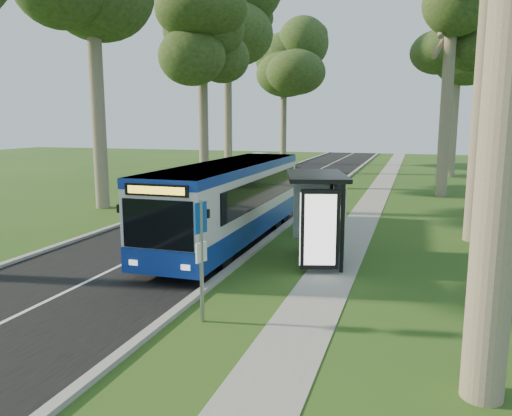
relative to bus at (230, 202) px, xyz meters
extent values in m
plane|color=#254B17|center=(1.31, -2.92, -1.55)|extent=(120.00, 120.00, 0.00)
cube|color=black|center=(-2.19, 7.08, -1.54)|extent=(7.00, 100.00, 0.02)
cube|color=#9E9B93|center=(1.31, 7.08, -1.49)|extent=(0.25, 100.00, 0.12)
cube|color=#9E9B93|center=(-5.69, 7.08, -1.49)|extent=(0.25, 100.00, 0.12)
cube|color=white|center=(-2.19, 7.08, -1.53)|extent=(0.12, 100.00, 0.00)
cube|color=gray|center=(4.31, 7.08, -1.54)|extent=(1.50, 100.00, 0.02)
cube|color=silver|center=(0.00, 0.01, 0.11)|extent=(2.41, 11.27, 2.67)
cube|color=navy|center=(0.00, 0.01, -0.85)|extent=(2.44, 11.30, 0.75)
cube|color=navy|center=(0.00, 0.01, 1.30)|extent=(2.44, 11.30, 0.30)
cube|color=black|center=(0.00, -5.63, 0.23)|extent=(2.11, 0.06, 1.36)
cube|color=yellow|center=(0.00, -5.67, 1.17)|extent=(1.69, 0.03, 0.21)
cube|color=black|center=(0.00, -5.56, -1.09)|extent=(2.25, 0.13, 0.28)
cylinder|color=black|center=(-1.05, -3.46, -1.07)|extent=(0.27, 0.98, 0.98)
cylinder|color=black|center=(1.05, -3.46, -1.07)|extent=(0.27, 0.98, 0.98)
cylinder|color=black|center=(-1.05, 3.30, -1.07)|extent=(0.27, 0.98, 0.98)
cylinder|color=black|center=(1.05, 3.30, -1.07)|extent=(0.27, 0.98, 0.98)
cylinder|color=gray|center=(2.11, -7.42, -0.14)|extent=(0.09, 0.09, 2.82)
cube|color=#0D4095|center=(2.11, -7.42, 0.87)|extent=(0.15, 0.39, 0.70)
cylinder|color=yellow|center=(2.07, -7.42, 1.04)|extent=(0.08, 0.24, 0.25)
cube|color=white|center=(2.11, -7.42, 0.08)|extent=(0.14, 0.34, 0.45)
cube|color=black|center=(4.22, -2.94, -0.19)|extent=(0.14, 0.14, 2.74)
cube|color=black|center=(4.22, -0.14, -0.19)|extent=(0.14, 0.14, 2.74)
cube|color=black|center=(3.54, -1.54, 1.25)|extent=(2.66, 3.71, 0.13)
cube|color=silver|center=(4.31, -1.54, -0.08)|extent=(0.81, 2.69, 2.19)
cube|color=black|center=(3.54, -3.07, -0.19)|extent=(1.15, 0.49, 2.41)
cube|color=white|center=(3.54, -3.16, -0.19)|extent=(0.90, 0.28, 2.13)
cube|color=black|center=(3.87, -1.21, -1.06)|extent=(0.95, 2.01, 0.07)
cylinder|color=black|center=(2.18, 2.21, -1.15)|extent=(0.45, 0.45, 0.82)
cylinder|color=black|center=(2.18, 2.21, -0.72)|extent=(0.49, 0.49, 0.05)
imported|color=silver|center=(-6.65, 24.69, -0.80)|extent=(2.25, 4.61, 1.52)
imported|color=#97999E|center=(-8.20, 29.92, -0.81)|extent=(2.39, 4.71, 1.48)
cylinder|color=#7A6B56|center=(-9.19, 5.08, 4.62)|extent=(0.71, 0.71, 12.35)
cylinder|color=#7A6B56|center=(-7.69, 15.08, 3.91)|extent=(0.67, 0.67, 10.92)
ellipsoid|color=#213C17|center=(-7.69, 15.08, 9.68)|extent=(5.20, 5.20, 7.49)
cylinder|color=#7A6B56|center=(-9.69, 25.08, 4.71)|extent=(0.72, 0.72, 12.53)
ellipsoid|color=#213C17|center=(-9.69, 25.08, 11.34)|extent=(5.20, 5.20, 8.60)
cylinder|color=#7A6B56|center=(-7.19, 35.08, 3.75)|extent=(0.66, 0.66, 10.60)
ellipsoid|color=#213C17|center=(-7.19, 35.08, 9.35)|extent=(5.20, 5.20, 7.27)
cylinder|color=#7A6B56|center=(7.81, -8.92, 4.28)|extent=(0.69, 0.69, 11.66)
cylinder|color=#7A6B56|center=(8.81, 3.08, 5.04)|extent=(0.74, 0.74, 13.19)
cylinder|color=#7A6B56|center=(8.11, 15.08, 4.11)|extent=(0.68, 0.68, 11.32)
cylinder|color=#7A6B56|center=(9.31, 27.08, 4.26)|extent=(0.69, 0.69, 11.63)
ellipsoid|color=#213C17|center=(9.31, 27.08, 10.41)|extent=(5.20, 5.20, 7.97)
camera|label=1|loc=(6.58, -17.34, 2.96)|focal=35.00mm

